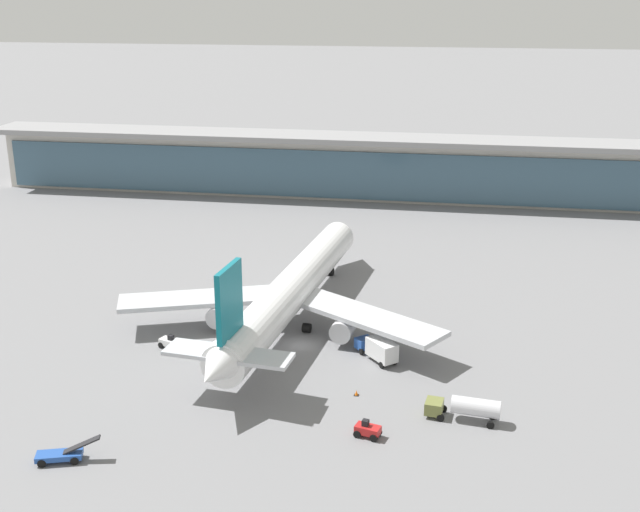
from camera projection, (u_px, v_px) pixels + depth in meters
The scene contains 9 objects.
ground_plane at pixel (301, 345), 112.36m from camera, with size 1200.00×1200.00×0.00m, color slate.
airliner_on_stand at pixel (289, 292), 117.22m from camera, with size 48.85×63.89×17.01m.
service_truck_near_nose_red at pixel (368, 430), 89.22m from camera, with size 3.20×2.38×2.05m.
service_truck_under_wing_white at pixel (170, 342), 111.20m from camera, with size 3.29×2.64×2.05m.
service_truck_mid_apron_olive at pixel (466, 407), 92.35m from camera, with size 8.81×3.40×2.95m.
service_truck_by_tail_blue at pixel (378, 348), 107.44m from camera, with size 6.53×7.01×3.10m.
service_truck_on_taxiway_blue at pixel (61, 455), 84.58m from camera, with size 6.89×3.35×2.70m.
terminal_building at pixel (368, 166), 188.29m from camera, with size 183.60×12.80×15.20m.
safety_cone_alpha at pixel (356, 393), 98.47m from camera, with size 0.62×0.62×0.70m.
Camera 1 is at (19.84, -100.54, 47.84)m, focal length 44.78 mm.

